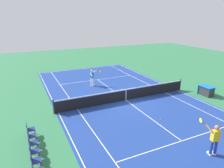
# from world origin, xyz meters

# --- Properties ---
(ground_plane) EXTENTS (60.00, 60.00, 0.00)m
(ground_plane) POSITION_xyz_m (0.00, 0.00, 0.00)
(ground_plane) COLOR #2D7247
(court_slab) EXTENTS (24.20, 11.40, 0.00)m
(court_slab) POSITION_xyz_m (0.00, 0.00, 0.00)
(court_slab) COLOR navy
(court_slab) RESTS_ON ground_plane
(court_line_markings) EXTENTS (23.85, 11.05, 0.01)m
(court_line_markings) POSITION_xyz_m (0.00, 0.00, 0.00)
(court_line_markings) COLOR white
(court_line_markings) RESTS_ON ground_plane
(tennis_net) EXTENTS (0.10, 11.70, 1.08)m
(tennis_net) POSITION_xyz_m (0.00, 0.00, 0.49)
(tennis_net) COLOR #2D2D33
(tennis_net) RESTS_ON ground_plane
(tennis_player_near) EXTENTS (0.85, 1.01, 1.70)m
(tennis_player_near) POSITION_xyz_m (4.69, 1.22, 0.93)
(tennis_player_near) COLOR white
(tennis_player_near) RESTS_ON ground_plane
(tennis_player_far) EXTENTS (1.16, 0.75, 1.70)m
(tennis_player_far) POSITION_xyz_m (-7.90, -0.53, 0.93)
(tennis_player_far) COLOR navy
(tennis_player_far) RESTS_ON ground_plane
(tennis_ball) EXTENTS (0.07, 0.07, 0.07)m
(tennis_ball) POSITION_xyz_m (-3.91, -0.50, 0.03)
(tennis_ball) COLOR #CCE01E
(tennis_ball) RESTS_ON ground_plane
(spectator_chair_1) EXTENTS (0.44, 0.44, 0.88)m
(spectator_chair_1) POSITION_xyz_m (-5.27, 7.56, 0.52)
(spectator_chair_1) COLOR #38383D
(spectator_chair_1) RESTS_ON ground_plane
(spectator_chair_2) EXTENTS (0.44, 0.44, 0.88)m
(spectator_chair_2) POSITION_xyz_m (-4.55, 7.56, 0.52)
(spectator_chair_2) COLOR #38383D
(spectator_chair_2) RESTS_ON ground_plane
(spectator_chair_3) EXTENTS (0.44, 0.44, 0.88)m
(spectator_chair_3) POSITION_xyz_m (-3.82, 7.56, 0.52)
(spectator_chair_3) COLOR #38383D
(spectator_chair_3) RESTS_ON ground_plane
(spectator_chair_4) EXTENTS (0.44, 0.44, 0.88)m
(spectator_chair_4) POSITION_xyz_m (-3.09, 7.56, 0.52)
(spectator_chair_4) COLOR #38383D
(spectator_chair_4) RESTS_ON ground_plane
(spectator_chair_5) EXTENTS (0.44, 0.44, 0.88)m
(spectator_chair_5) POSITION_xyz_m (-2.36, 7.56, 0.52)
(spectator_chair_5) COLOR #38383D
(spectator_chair_5) RESTS_ON ground_plane
(equipment_cart_tarped) EXTENTS (1.25, 0.84, 0.85)m
(equipment_cart_tarped) POSITION_xyz_m (-1.98, -6.93, 0.44)
(equipment_cart_tarped) COLOR #2D2D33
(equipment_cart_tarped) RESTS_ON ground_plane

